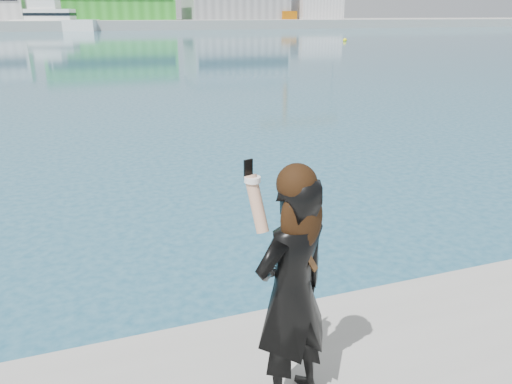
% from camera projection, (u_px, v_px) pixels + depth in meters
% --- Properties ---
extents(far_quay, '(320.00, 40.00, 2.00)m').
position_uv_depth(far_quay, '(73.00, 24.00, 118.80)').
color(far_quay, '#9E9E99').
rests_on(far_quay, ground).
extents(ancillary_shed, '(12.00, 10.00, 6.00)m').
position_uv_depth(ancillary_shed, '(315.00, 7.00, 133.69)').
color(ancillary_shed, silver).
rests_on(ancillary_shed, far_quay).
extents(motor_yacht, '(17.36, 10.19, 7.83)m').
position_uv_depth(motor_yacht, '(53.00, 20.00, 102.16)').
color(motor_yacht, white).
rests_on(motor_yacht, ground).
extents(buoy_near, '(0.50, 0.50, 0.50)m').
position_uv_depth(buoy_near, '(345.00, 41.00, 64.63)').
color(buoy_near, '#FFF80D').
rests_on(buoy_near, ground).
extents(woman, '(0.71, 0.58, 1.77)m').
position_uv_depth(woman, '(292.00, 287.00, 3.30)').
color(woman, black).
rests_on(woman, near_quay).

